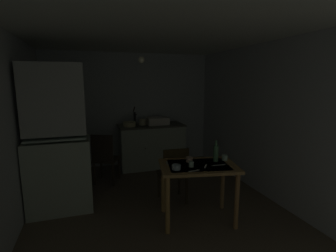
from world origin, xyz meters
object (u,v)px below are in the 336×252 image
Objects in this scene: dining_table at (198,174)px; glass_bottle at (216,153)px; chair_by_counter at (105,158)px; hand_pump at (135,117)px; hutch_cabinet at (58,144)px; serving_bowl_wide at (176,167)px; chair_far_side at (174,173)px; mixing_bowl_counter at (129,124)px; teacup_cream at (191,164)px; sink_basin at (157,121)px.

glass_bottle is at bearing 12.03° from dining_table.
hand_pump is at bearing 45.99° from chair_by_counter.
serving_bowl_wide is (1.40, -0.93, -0.17)m from hutch_cabinet.
dining_table is at bearing -75.63° from chair_far_side.
teacup_cream is (0.40, -2.25, -0.16)m from mixing_bowl_counter.
glass_bottle reaches higher than dining_table.
mixing_bowl_counter is 0.94m from chair_by_counter.
hutch_cabinet is at bearing -132.69° from hand_pump.
glass_bottle is (0.80, -2.15, -0.08)m from mixing_bowl_counter.
sink_basin is 4.04× the size of serving_bowl_wide.
teacup_cream is at bearing -160.86° from dining_table.
chair_by_counter is (-0.54, -0.61, -0.47)m from mixing_bowl_counter.
sink_basin is 0.48m from hand_pump.
hutch_cabinet is at bearing 169.40° from chair_far_side.
hutch_cabinet is 1.69m from serving_bowl_wide.
dining_table is 0.60m from chair_far_side.
mixing_bowl_counter reaches higher than serving_bowl_wide.
hand_pump reaches higher than chair_by_counter.
chair_by_counter is (-0.92, 1.05, 0.02)m from chair_far_side.
sink_basin is 1.55× the size of glass_bottle.
mixing_bowl_counter is at bearing 48.37° from hutch_cabinet.
glass_bottle is at bearing -69.69° from mixing_bowl_counter.
sink_basin is 0.41× the size of dining_table.
chair_by_counter is 2.08m from glass_bottle.
chair_far_side is at bearing -10.60° from hutch_cabinet.
dining_table is 15.98× the size of teacup_cream.
serving_bowl_wide is 0.38× the size of glass_bottle.
glass_bottle is at bearing -73.56° from hand_pump.
teacup_cream is (0.21, 0.04, 0.00)m from serving_bowl_wide.
hand_pump is 2.40m from serving_bowl_wide.
mixing_bowl_counter is 0.24× the size of dining_table.
sink_basin reaches higher than teacup_cream.
sink_basin is 0.61m from mixing_bowl_counter.
serving_bowl_wide is 0.63m from glass_bottle.
sink_basin is 2.29m from dining_table.
dining_table is at bearing 19.14° from teacup_cream.
sink_basin reaches higher than chair_far_side.
glass_bottle is at bearing 12.72° from serving_bowl_wide.
mixing_bowl_counter is at bearing 94.76° from serving_bowl_wide.
sink_basin is 6.53× the size of teacup_cream.
hutch_cabinet reaches higher than teacup_cream.
dining_table is 1.18× the size of chair_by_counter.
hutch_cabinet is 2.25× the size of chair_by_counter.
sink_basin is at bearing 94.94° from glass_bottle.
hand_pump is at bearing 47.31° from hutch_cabinet.
teacup_cream is (0.03, -0.59, 0.33)m from chair_far_side.
mixing_bowl_counter is at bearing 103.21° from dining_table.
chair_far_side is at bearing 104.37° from dining_table.
hand_pump reaches higher than mixing_bowl_counter.
hand_pump is at bearing 91.37° from serving_bowl_wide.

